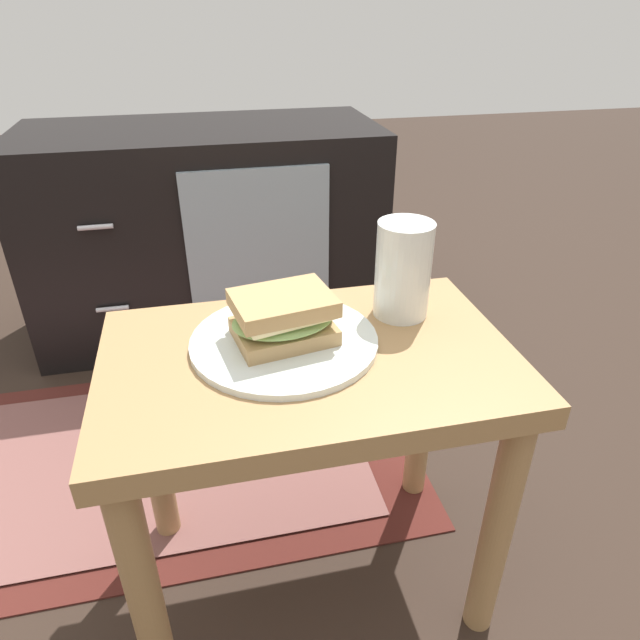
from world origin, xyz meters
name	(u,v)px	position (x,y,z in m)	size (l,w,h in m)	color
ground_plane	(311,571)	(0.00, 0.00, 0.00)	(8.00, 8.00, 0.00)	#2D2119
side_table	(309,406)	(0.00, 0.00, 0.37)	(0.56, 0.36, 0.46)	#A37A4C
tv_cabinet	(209,231)	(-0.10, 0.95, 0.29)	(0.96, 0.46, 0.58)	black
area_rug	(127,462)	(-0.34, 0.34, 0.00)	(1.24, 0.64, 0.01)	#4C1E19
plate	(284,341)	(-0.03, 0.03, 0.47)	(0.26, 0.26, 0.01)	silver
sandwich_front	(283,317)	(-0.03, 0.03, 0.50)	(0.16, 0.13, 0.07)	tan
beer_glass	(403,271)	(0.16, 0.08, 0.53)	(0.08, 0.08, 0.14)	silver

